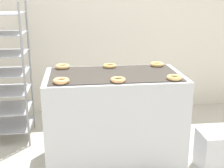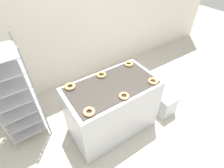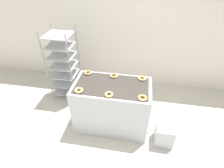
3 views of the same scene
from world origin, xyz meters
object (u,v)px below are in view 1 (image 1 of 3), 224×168
Objects in this scene: donut_far_left at (63,67)px; donut_near_left at (61,81)px; baking_rack_cart at (4,72)px; donut_near_right at (174,77)px; donut_far_right at (157,64)px; fryer_machine at (114,119)px; glaze_bin at (215,151)px; donut_far_center at (110,66)px; donut_near_center at (118,80)px.

donut_near_left is at bearing -89.66° from donut_far_left.
donut_near_right is (1.64, -0.95, 0.15)m from baking_rack_cart.
donut_far_left is at bearing 179.00° from donut_far_right.
fryer_machine is at bearing -28.98° from donut_far_left.
donut_far_left is (0.66, -0.42, 0.15)m from baking_rack_cart.
donut_far_center reaches higher than glaze_bin.
donut_far_left is 1.05× the size of donut_far_right.
donut_near_left is 1.06× the size of donut_near_center.
donut_near_left is 1.01× the size of donut_far_right.
donut_far_center is at bearing 47.15° from donut_near_left.
donut_far_right is at bearing -15.20° from baking_rack_cart.
donut_near_left reaches higher than donut_near_center.
baking_rack_cart is at bearing 125.16° from donut_near_left.
donut_far_center is (-0.95, 0.51, 0.75)m from glaze_bin.
donut_near_center is at bearing -179.50° from glaze_bin.
donut_near_right is 0.99× the size of donut_far_right.
glaze_bin is 2.78× the size of donut_near_left.
glaze_bin is 1.20m from donut_near_center.
baking_rack_cart reaches higher than donut_near_left.
donut_near_left is at bearing -132.85° from donut_far_center.
fryer_machine is 9.35× the size of donut_far_right.
fryer_machine is 8.94× the size of donut_far_left.
baking_rack_cart reaches higher than glaze_bin.
donut_far_left is 0.96m from donut_far_right.
donut_near_center reaches higher than glaze_bin.
donut_far_right reaches higher than donut_near_center.
glaze_bin is at bearing -20.24° from donut_far_left.
donut_near_right is (0.98, -0.01, -0.00)m from donut_near_left.
donut_near_left is 0.52m from donut_far_left.
glaze_bin is 2.94× the size of donut_near_center.
donut_near_center is at bearing -179.08° from donut_near_right.
glaze_bin is 0.87m from donut_near_right.
glaze_bin is 2.82× the size of donut_far_right.
donut_near_left is 0.98m from donut_near_right.
fryer_machine is at bearing -31.16° from baking_rack_cart.
donut_near_left is (-1.42, 0.01, 0.75)m from glaze_bin.
donut_far_left is at bearing 159.76° from glaze_bin.
donut_far_right is (0.96, 0.50, -0.00)m from donut_near_left.
donut_near_right reaches higher than glaze_bin.
donut_far_left is (-1.42, 0.52, 0.75)m from glaze_bin.
donut_far_left is at bearing 178.34° from donut_far_center.
donut_near_center reaches higher than fryer_machine.
baking_rack_cart is 1.69m from donut_far_right.
donut_near_center is 0.70m from donut_far_right.
donut_near_left and donut_far_left have the same top height.
baking_rack_cart is 11.21× the size of donut_near_left.
glaze_bin is at bearing 0.50° from donut_near_center.
donut_near_center is 0.72m from donut_far_left.
donut_near_left is at bearing 178.24° from donut_near_center.
donut_near_left is 0.48m from donut_near_center.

